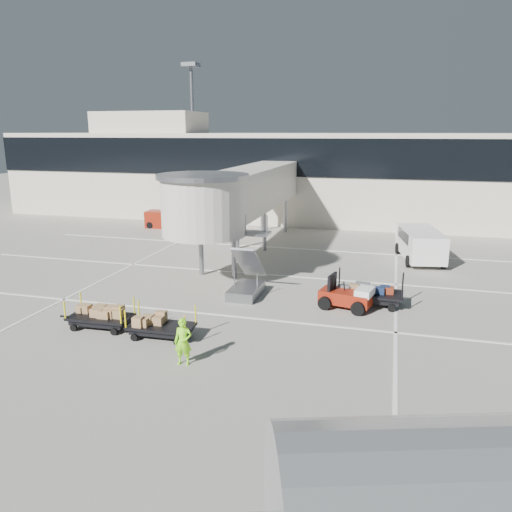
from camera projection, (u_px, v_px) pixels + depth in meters
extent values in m
plane|color=#AFA99C|center=(244.00, 336.00, 20.45)|extent=(140.00, 140.00, 0.00)
cube|color=white|center=(257.00, 319.00, 22.32)|extent=(40.00, 0.15, 0.02)
cube|color=white|center=(289.00, 276.00, 28.87)|extent=(40.00, 0.15, 0.02)
cube|color=white|center=(309.00, 249.00, 35.41)|extent=(40.00, 0.15, 0.02)
cube|color=white|center=(396.00, 279.00, 28.26)|extent=(0.15, 30.00, 0.02)
cube|color=white|center=(141.00, 260.00, 32.37)|extent=(0.15, 30.00, 0.02)
cube|color=beige|center=(334.00, 176.00, 47.54)|extent=(64.00, 12.00, 8.00)
cube|color=black|center=(327.00, 158.00, 41.40)|extent=(64.00, 0.12, 3.20)
cube|color=beige|center=(150.00, 123.00, 49.09)|extent=(10.00, 6.00, 2.00)
cylinder|color=gray|center=(193.00, 138.00, 54.55)|extent=(0.36, 0.36, 15.00)
cube|color=gray|center=(191.00, 65.00, 52.73)|extent=(1.60, 1.60, 0.40)
cube|color=beige|center=(251.00, 189.00, 34.47)|extent=(3.00, 18.00, 2.80)
cylinder|color=beige|center=(203.00, 207.00, 26.05)|extent=(4.40, 4.40, 3.00)
cylinder|color=gray|center=(203.00, 176.00, 25.66)|extent=(4.80, 4.80, 0.25)
cylinder|color=gray|center=(201.00, 251.00, 28.87)|extent=(0.28, 0.28, 2.90)
cylinder|color=gray|center=(234.00, 253.00, 28.35)|extent=(0.28, 0.28, 2.90)
cylinder|color=gray|center=(237.00, 229.00, 35.42)|extent=(0.28, 0.28, 2.90)
cylinder|color=gray|center=(265.00, 230.00, 34.90)|extent=(0.28, 0.28, 2.90)
cylinder|color=gray|center=(262.00, 213.00, 41.96)|extent=(0.28, 0.28, 2.90)
cylinder|color=gray|center=(285.00, 214.00, 41.45)|extent=(0.28, 0.28, 2.90)
cube|color=gray|center=(246.00, 291.00, 25.43)|extent=(1.40, 2.60, 0.50)
cube|color=gray|center=(249.00, 262.00, 25.66)|extent=(1.20, 2.60, 2.06)
cube|color=gray|center=(256.00, 233.00, 26.67)|extent=(1.40, 1.20, 0.12)
cube|color=maroon|center=(346.00, 297.00, 23.53)|extent=(2.58, 1.65, 0.60)
cube|color=white|center=(365.00, 292.00, 23.03)|extent=(0.92, 1.22, 0.35)
cube|color=black|center=(332.00, 283.00, 23.71)|extent=(0.34, 1.00, 0.90)
cylinder|color=black|center=(325.00, 303.00, 23.40)|extent=(0.68, 0.38, 0.64)
cylinder|color=black|center=(334.00, 295.00, 24.51)|extent=(0.68, 0.38, 0.64)
cylinder|color=black|center=(358.00, 309.00, 22.67)|extent=(0.68, 0.38, 0.64)
cylinder|color=black|center=(366.00, 300.00, 23.78)|extent=(0.68, 0.38, 0.64)
cube|color=black|center=(369.00, 293.00, 24.04)|extent=(3.24, 1.69, 0.13)
cube|color=black|center=(369.00, 297.00, 24.09)|extent=(2.91, 1.44, 0.27)
cube|color=black|center=(328.00, 292.00, 24.64)|extent=(0.75, 0.11, 0.09)
cylinder|color=black|center=(343.00, 303.00, 23.79)|extent=(0.37, 0.16, 0.36)
cylinder|color=black|center=(347.00, 294.00, 25.13)|extent=(0.37, 0.16, 0.36)
cylinder|color=black|center=(392.00, 308.00, 23.16)|extent=(0.37, 0.16, 0.36)
cylinder|color=black|center=(393.00, 298.00, 24.49)|extent=(0.37, 0.16, 0.36)
cylinder|color=black|center=(335.00, 285.00, 23.70)|extent=(0.07, 0.07, 0.96)
cylinder|color=black|center=(339.00, 277.00, 25.03)|extent=(0.07, 0.07, 0.96)
cylinder|color=black|center=(402.00, 291.00, 22.82)|extent=(0.07, 0.07, 0.96)
cylinder|color=black|center=(403.00, 282.00, 24.15)|extent=(0.07, 0.07, 0.96)
cube|color=#57585C|center=(354.00, 285.00, 24.44)|extent=(0.48, 0.42, 0.38)
cube|color=olive|center=(379.00, 290.00, 23.68)|extent=(0.41, 0.40, 0.40)
cube|color=#152444|center=(345.00, 284.00, 24.49)|extent=(0.57, 0.32, 0.43)
cube|color=olive|center=(385.00, 291.00, 23.64)|extent=(0.55, 0.44, 0.27)
cube|color=#57585C|center=(378.00, 289.00, 23.73)|extent=(0.45, 0.43, 0.39)
cube|color=#152444|center=(370.00, 285.00, 24.45)|extent=(0.46, 0.38, 0.39)
cube|color=#152444|center=(380.00, 289.00, 23.95)|extent=(0.58, 0.39, 0.28)
cube|color=maroon|center=(354.00, 285.00, 24.32)|extent=(0.46, 0.37, 0.43)
cube|color=#152444|center=(350.00, 287.00, 24.19)|extent=(0.39, 0.36, 0.30)
cube|color=black|center=(161.00, 326.00, 20.22)|extent=(2.67, 1.40, 0.11)
cube|color=black|center=(162.00, 330.00, 20.25)|extent=(2.40, 1.20, 0.22)
cube|color=black|center=(125.00, 326.00, 20.61)|extent=(0.62, 0.09, 0.07)
cylinder|color=black|center=(134.00, 337.00, 19.95)|extent=(0.30, 0.13, 0.30)
cylinder|color=black|center=(147.00, 326.00, 21.06)|extent=(0.30, 0.13, 0.30)
cylinder|color=black|center=(177.00, 342.00, 19.53)|extent=(0.30, 0.13, 0.30)
cylinder|color=black|center=(188.00, 330.00, 20.65)|extent=(0.30, 0.13, 0.30)
cylinder|color=#FFF10D|center=(125.00, 320.00, 19.85)|extent=(0.06, 0.06, 0.79)
cylinder|color=#FFF10D|center=(139.00, 309.00, 20.96)|extent=(0.06, 0.06, 0.79)
cylinder|color=#FFF10D|center=(185.00, 325.00, 19.28)|extent=(0.06, 0.06, 0.79)
cylinder|color=#FFF10D|center=(196.00, 314.00, 20.39)|extent=(0.06, 0.06, 0.79)
cube|color=tan|center=(150.00, 319.00, 20.36)|extent=(0.43, 0.42, 0.37)
cube|color=tan|center=(174.00, 320.00, 20.28)|extent=(0.43, 0.34, 0.33)
cube|color=tan|center=(155.00, 321.00, 20.09)|extent=(0.55, 0.49, 0.37)
cube|color=tan|center=(160.00, 317.00, 20.58)|extent=(0.53, 0.39, 0.34)
cube|color=tan|center=(160.00, 323.00, 19.88)|extent=(0.55, 0.49, 0.41)
cube|color=tan|center=(179.00, 320.00, 20.14)|extent=(0.45, 0.48, 0.47)
cube|color=black|center=(101.00, 317.00, 21.20)|extent=(2.71, 1.43, 0.11)
cube|color=black|center=(101.00, 320.00, 21.24)|extent=(2.44, 1.22, 0.22)
cube|color=black|center=(67.00, 317.00, 21.60)|extent=(0.62, 0.09, 0.07)
cylinder|color=black|center=(74.00, 328.00, 20.92)|extent=(0.31, 0.14, 0.30)
cylinder|color=black|center=(89.00, 318.00, 22.05)|extent=(0.31, 0.14, 0.30)
cylinder|color=black|center=(114.00, 332.00, 20.51)|extent=(0.31, 0.14, 0.30)
cylinder|color=black|center=(128.00, 321.00, 21.64)|extent=(0.31, 0.14, 0.30)
cylinder|color=#FFF10D|center=(65.00, 310.00, 20.82)|extent=(0.06, 0.06, 0.80)
cylinder|color=#FFF10D|center=(81.00, 301.00, 21.95)|extent=(0.06, 0.06, 0.80)
cylinder|color=#FFF10D|center=(121.00, 315.00, 20.25)|extent=(0.06, 0.06, 0.80)
cylinder|color=#FFF10D|center=(134.00, 306.00, 21.38)|extent=(0.06, 0.06, 0.80)
cube|color=tan|center=(91.00, 307.00, 21.53)|extent=(0.47, 0.42, 0.49)
cube|color=tan|center=(81.00, 310.00, 21.16)|extent=(0.41, 0.44, 0.47)
cube|color=tan|center=(94.00, 309.00, 21.38)|extent=(0.49, 0.42, 0.42)
cube|color=tan|center=(85.00, 307.00, 21.71)|extent=(0.51, 0.42, 0.36)
cube|color=tan|center=(110.00, 315.00, 20.65)|extent=(0.47, 0.34, 0.45)
cube|color=tan|center=(95.00, 311.00, 21.28)|extent=(0.45, 0.38, 0.36)
cube|color=tan|center=(77.00, 310.00, 21.17)|extent=(0.53, 0.39, 0.48)
cube|color=tan|center=(98.00, 311.00, 21.21)|extent=(0.57, 0.41, 0.36)
imported|color=#89F71A|center=(183.00, 342.00, 17.77)|extent=(0.69, 0.52, 1.74)
cube|color=white|center=(420.00, 243.00, 32.14)|extent=(3.05, 5.57, 1.70)
cube|color=white|center=(412.00, 240.00, 34.50)|extent=(2.11, 0.96, 0.99)
cube|color=black|center=(420.00, 236.00, 32.24)|extent=(2.72, 3.63, 0.68)
cylinder|color=black|center=(409.00, 261.00, 30.72)|extent=(0.39, 0.78, 0.75)
cylinder|color=black|center=(443.00, 262.00, 30.54)|extent=(0.39, 0.78, 0.75)
cylinder|color=black|center=(398.00, 248.00, 34.11)|extent=(0.39, 0.78, 0.75)
cylinder|color=black|center=(429.00, 249.00, 33.94)|extent=(0.39, 0.78, 0.75)
cube|color=maroon|center=(168.00, 220.00, 43.25)|extent=(3.71, 1.62, 1.45)
cube|color=black|center=(185.00, 210.00, 42.63)|extent=(0.95, 1.37, 0.52)
cylinder|color=black|center=(150.00, 225.00, 43.04)|extent=(0.59, 0.25, 0.58)
cylinder|color=black|center=(157.00, 222.00, 44.32)|extent=(0.59, 0.25, 0.58)
cylinder|color=black|center=(179.00, 227.00, 42.39)|extent=(0.59, 0.25, 0.58)
cylinder|color=black|center=(185.00, 224.00, 43.67)|extent=(0.59, 0.25, 0.58)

